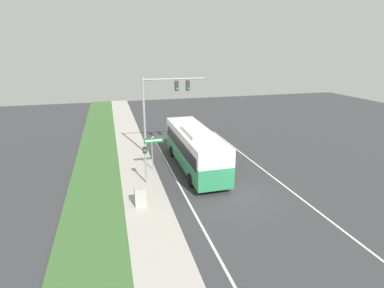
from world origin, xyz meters
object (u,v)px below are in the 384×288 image
at_px(signal_gantry, 162,100).
at_px(street_sign, 153,147).
at_px(pedestrian_signal, 145,159).
at_px(utility_cabinet, 140,197).
at_px(bus, 195,146).

bearing_deg(signal_gantry, street_sign, -109.88).
xyz_separation_m(signal_gantry, pedestrian_signal, (-2.43, -6.60, -3.02)).
height_order(signal_gantry, pedestrian_signal, signal_gantry).
relative_size(signal_gantry, utility_cabinet, 6.00).
relative_size(bus, pedestrian_signal, 3.69).
xyz_separation_m(bus, street_sign, (-3.32, 0.23, 0.15)).
bearing_deg(street_sign, utility_cabinet, -106.53).
xyz_separation_m(bus, pedestrian_signal, (-4.21, -2.11, 0.09)).
xyz_separation_m(bus, utility_cabinet, (-4.96, -5.28, -1.15)).
relative_size(street_sign, utility_cabinet, 2.39).
bearing_deg(street_sign, signal_gantry, 70.12).
distance_m(signal_gantry, utility_cabinet, 11.11).
bearing_deg(utility_cabinet, signal_gantry, 71.99).
distance_m(signal_gantry, pedestrian_signal, 7.65).
bearing_deg(bus, pedestrian_signal, -153.35).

